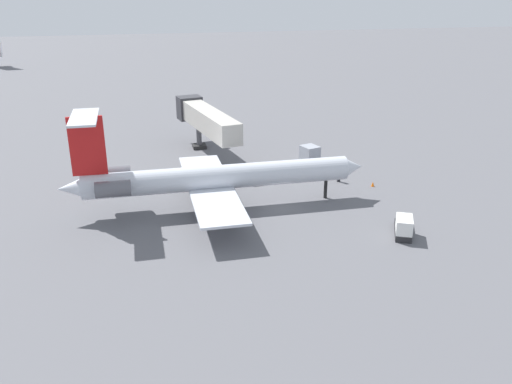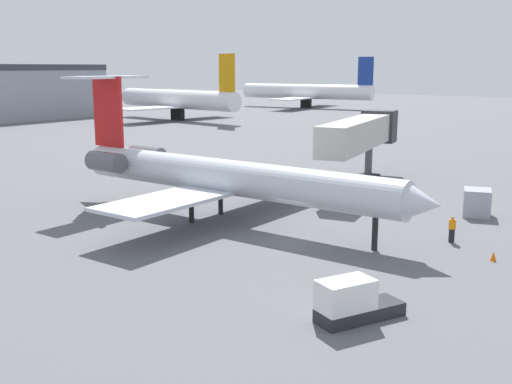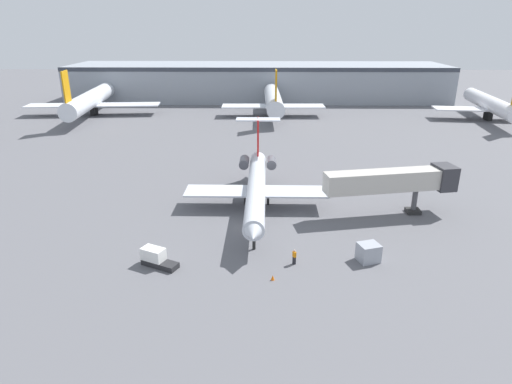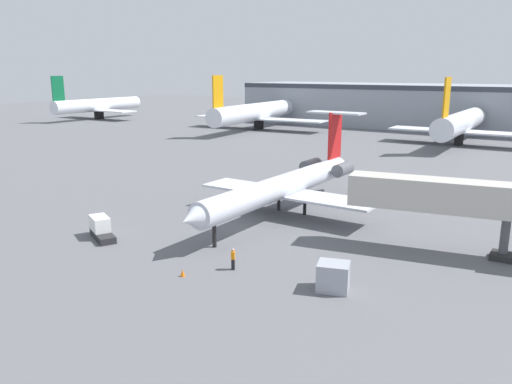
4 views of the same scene
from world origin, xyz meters
name	(u,v)px [view 2 (image 2 of 4)]	position (x,y,z in m)	size (l,w,h in m)	color
ground_plane	(293,239)	(0.00, 0.00, -0.05)	(400.00, 400.00, 0.10)	#5B5B60
regional_jet	(215,174)	(0.82, 7.06, 3.34)	(19.50, 30.54, 10.02)	silver
jet_bridge	(362,133)	(19.24, 4.76, 4.75)	(17.70, 6.17, 6.45)	#B7B2A8
ground_crew_marshaller	(452,229)	(5.03, -8.48, 0.86)	(0.41, 0.47, 1.69)	black
baggage_tug_lead	(352,302)	(-9.44, -8.96, 0.84)	(4.21, 2.99, 1.90)	#262628
cargo_container_uld	(477,203)	(12.98, -7.66, 0.99)	(2.63, 2.45, 1.98)	#999EA8
traffic_cone_near	(493,256)	(2.71, -11.63, 0.28)	(0.36, 0.36, 0.55)	orange
parked_airliner_east_mid	(178,100)	(60.62, 66.33, 4.18)	(28.14, 33.11, 13.16)	white
parked_airliner_east_end	(307,92)	(109.00, 64.88, 4.21)	(31.24, 36.81, 13.24)	white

